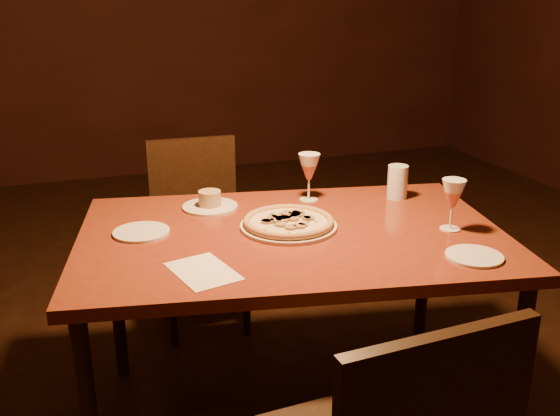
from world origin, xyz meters
name	(u,v)px	position (x,y,z in m)	size (l,w,h in m)	color
floor	(308,391)	(0.00, 0.00, 0.00)	(7.00, 7.00, 0.00)	#331C11
dining_table	(292,250)	(-0.13, -0.14, 0.71)	(1.60, 1.19, 0.78)	brown
chair_far	(198,222)	(-0.26, 0.78, 0.50)	(0.45, 0.45, 0.89)	black
pizza_plate	(289,222)	(-0.13, -0.10, 0.80)	(0.34, 0.34, 0.04)	silver
ramekin_saucer	(210,202)	(-0.34, 0.20, 0.80)	(0.21, 0.21, 0.07)	silver
wine_glass_far	(309,177)	(0.06, 0.16, 0.87)	(0.09, 0.09, 0.19)	#CB6654
wine_glass_right	(452,205)	(0.40, -0.30, 0.87)	(0.08, 0.08, 0.18)	#CB6654
water_tumbler	(398,182)	(0.40, 0.07, 0.84)	(0.08, 0.08, 0.13)	silver
side_plate_left	(141,232)	(-0.62, 0.02, 0.78)	(0.19, 0.19, 0.01)	silver
side_plate_near	(474,256)	(0.33, -0.54, 0.78)	(0.18, 0.18, 0.01)	silver
menu_card	(203,271)	(-0.49, -0.36, 0.78)	(0.16, 0.23, 0.00)	white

